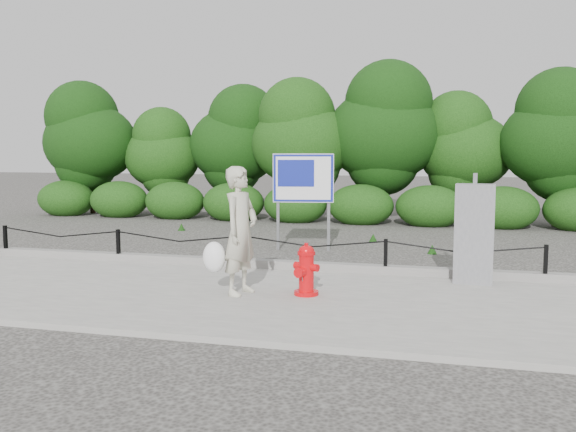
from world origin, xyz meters
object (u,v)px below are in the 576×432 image
(advertising_sign, at_px, (303,182))
(fire_hydrant, at_px, (306,270))
(pedestrian, at_px, (239,232))
(utility_cabinet, at_px, (474,234))

(advertising_sign, bearing_deg, fire_hydrant, -86.06)
(fire_hydrant, xyz_separation_m, advertising_sign, (-1.07, 4.35, 1.04))
(fire_hydrant, bearing_deg, pedestrian, -148.18)
(fire_hydrant, bearing_deg, utility_cabinet, 53.07)
(pedestrian, bearing_deg, fire_hydrant, -66.79)
(pedestrian, xyz_separation_m, utility_cabinet, (3.30, 1.63, -0.12))
(advertising_sign, bearing_deg, pedestrian, -98.36)
(utility_cabinet, bearing_deg, pedestrian, -149.98)
(advertising_sign, bearing_deg, utility_cabinet, -50.11)
(fire_hydrant, height_order, advertising_sign, advertising_sign)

